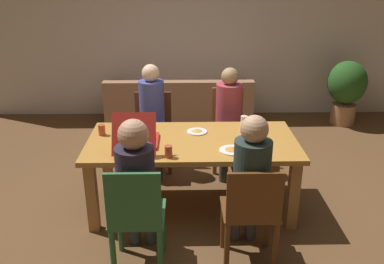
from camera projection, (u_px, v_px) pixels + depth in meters
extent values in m
plane|color=brown|center=(192.00, 205.00, 4.22)|extent=(20.00, 20.00, 0.00)
cube|color=silver|center=(188.00, 31.00, 6.40)|extent=(6.72, 0.12, 2.64)
cube|color=#B77B33|center=(192.00, 142.00, 3.96)|extent=(1.99, 0.96, 0.05)
cube|color=#AF733F|center=(92.00, 197.00, 3.71)|extent=(0.09, 0.09, 0.68)
cube|color=#AF733F|center=(293.00, 195.00, 3.74)|extent=(0.09, 0.09, 0.68)
cube|color=#AF733F|center=(107.00, 159.00, 4.44)|extent=(0.09, 0.09, 0.68)
cube|color=#AF733F|center=(275.00, 158.00, 4.47)|extent=(0.09, 0.09, 0.68)
cylinder|color=brown|center=(170.00, 156.00, 4.76)|extent=(0.04, 0.04, 0.46)
cylinder|color=brown|center=(136.00, 156.00, 4.76)|extent=(0.04, 0.04, 0.46)
cylinder|color=brown|center=(170.00, 144.00, 5.07)|extent=(0.04, 0.04, 0.46)
cylinder|color=brown|center=(139.00, 145.00, 5.07)|extent=(0.04, 0.04, 0.46)
cube|color=brown|center=(153.00, 131.00, 4.82)|extent=(0.45, 0.39, 0.02)
cube|color=brown|center=(153.00, 109.00, 4.91)|extent=(0.43, 0.03, 0.41)
cylinder|color=#3E3540|center=(158.00, 160.00, 4.64)|extent=(0.10, 0.10, 0.48)
cylinder|color=#3E3540|center=(145.00, 160.00, 4.64)|extent=(0.10, 0.10, 0.48)
cube|color=#3E3540|center=(152.00, 131.00, 4.66)|extent=(0.26, 0.31, 0.11)
cylinder|color=#434EA3|center=(152.00, 104.00, 4.70)|extent=(0.28, 0.28, 0.54)
sphere|color=beige|center=(151.00, 73.00, 4.57)|extent=(0.20, 0.20, 0.20)
cylinder|color=#2E673A|center=(120.00, 227.00, 3.47)|extent=(0.05, 0.05, 0.46)
cylinder|color=#2E673A|center=(163.00, 227.00, 3.48)|extent=(0.05, 0.05, 0.46)
cylinder|color=#2E673A|center=(113.00, 256.00, 3.13)|extent=(0.05, 0.05, 0.46)
cylinder|color=#2E673A|center=(160.00, 255.00, 3.14)|extent=(0.05, 0.05, 0.46)
cube|color=#2E673A|center=(138.00, 214.00, 3.21)|extent=(0.42, 0.43, 0.02)
cube|color=#2E673A|center=(133.00, 202.00, 2.94)|extent=(0.40, 0.03, 0.45)
cylinder|color=#384444|center=(134.00, 218.00, 3.57)|extent=(0.10, 0.10, 0.48)
cylinder|color=#384444|center=(151.00, 218.00, 3.57)|extent=(0.10, 0.10, 0.48)
cube|color=#384444|center=(139.00, 197.00, 3.33)|extent=(0.26, 0.31, 0.11)
cylinder|color=#2D2334|center=(136.00, 179.00, 3.10)|extent=(0.29, 0.29, 0.51)
sphere|color=tan|center=(133.00, 134.00, 2.96)|extent=(0.23, 0.23, 0.23)
cylinder|color=brown|center=(243.00, 156.00, 4.77)|extent=(0.05, 0.05, 0.46)
cylinder|color=brown|center=(215.00, 156.00, 4.77)|extent=(0.05, 0.05, 0.46)
cylinder|color=brown|center=(239.00, 144.00, 5.09)|extent=(0.05, 0.05, 0.46)
cylinder|color=brown|center=(213.00, 144.00, 5.08)|extent=(0.05, 0.05, 0.46)
cube|color=brown|center=(228.00, 131.00, 4.84)|extent=(0.39, 0.40, 0.02)
cube|color=brown|center=(227.00, 106.00, 4.92)|extent=(0.37, 0.03, 0.46)
cylinder|color=#3D3F36|center=(237.00, 161.00, 4.61)|extent=(0.10, 0.10, 0.48)
cylinder|color=#3D3F36|center=(224.00, 161.00, 4.61)|extent=(0.10, 0.10, 0.48)
cube|color=#3D3F36|center=(230.00, 132.00, 4.65)|extent=(0.27, 0.35, 0.11)
cylinder|color=#A83B4B|center=(229.00, 105.00, 4.72)|extent=(0.30, 0.30, 0.50)
sphere|color=#A27E58|center=(230.00, 76.00, 4.59)|extent=(0.20, 0.20, 0.20)
cylinder|color=#5C3517|center=(223.00, 224.00, 3.51)|extent=(0.04, 0.04, 0.46)
cylinder|color=#5C3517|center=(267.00, 223.00, 3.52)|extent=(0.04, 0.04, 0.46)
cylinder|color=#5C3517|center=(227.00, 249.00, 3.21)|extent=(0.04, 0.04, 0.46)
cylinder|color=#5C3517|center=(275.00, 248.00, 3.22)|extent=(0.04, 0.04, 0.46)
cube|color=#5C3517|center=(250.00, 210.00, 3.27)|extent=(0.44, 0.39, 0.02)
cube|color=#5C3517|center=(255.00, 198.00, 3.03)|extent=(0.42, 0.03, 0.41)
cylinder|color=#413B44|center=(235.00, 215.00, 3.62)|extent=(0.10, 0.10, 0.48)
cylinder|color=#413B44|center=(251.00, 215.00, 3.63)|extent=(0.10, 0.10, 0.48)
cube|color=#413B44|center=(247.00, 193.00, 3.39)|extent=(0.26, 0.30, 0.11)
cylinder|color=#283633|center=(252.00, 173.00, 3.15)|extent=(0.28, 0.28, 0.53)
sphere|color=tan|center=(254.00, 129.00, 3.02)|extent=(0.21, 0.21, 0.21)
cube|color=#B1221A|center=(138.00, 141.00, 3.88)|extent=(0.38, 0.38, 0.03)
cylinder|color=gold|center=(138.00, 139.00, 3.87)|extent=(0.33, 0.33, 0.01)
cube|color=#B1221A|center=(134.00, 134.00, 3.55)|extent=(0.38, 0.18, 0.34)
cylinder|color=white|center=(197.00, 132.00, 4.12)|extent=(0.20, 0.20, 0.01)
cone|color=gold|center=(197.00, 130.00, 4.12)|extent=(0.11, 0.11, 0.02)
cylinder|color=white|center=(232.00, 150.00, 3.71)|extent=(0.23, 0.23, 0.01)
cone|color=#C67F32|center=(232.00, 149.00, 3.70)|extent=(0.13, 0.13, 0.02)
cylinder|color=#B64628|center=(169.00, 152.00, 3.57)|extent=(0.07, 0.07, 0.11)
cylinder|color=#B84C2D|center=(102.00, 130.00, 4.04)|extent=(0.07, 0.07, 0.10)
cylinder|color=silver|center=(244.00, 123.00, 4.16)|extent=(0.07, 0.07, 0.15)
cube|color=#996E50|center=(179.00, 111.00, 6.26)|extent=(2.11, 0.78, 0.44)
cube|color=#996E50|center=(179.00, 93.00, 5.83)|extent=(2.11, 0.16, 0.33)
cube|color=#996E50|center=(114.00, 92.00, 6.13)|extent=(0.20, 0.74, 0.18)
cube|color=#996E50|center=(243.00, 91.00, 6.17)|extent=(0.20, 0.74, 0.18)
cylinder|color=#AC7750|center=(343.00, 114.00, 6.35)|extent=(0.36, 0.36, 0.31)
cylinder|color=brown|center=(345.00, 101.00, 6.27)|extent=(0.05, 0.05, 0.11)
ellipsoid|color=#27571F|center=(347.00, 82.00, 6.17)|extent=(0.57, 0.57, 0.63)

